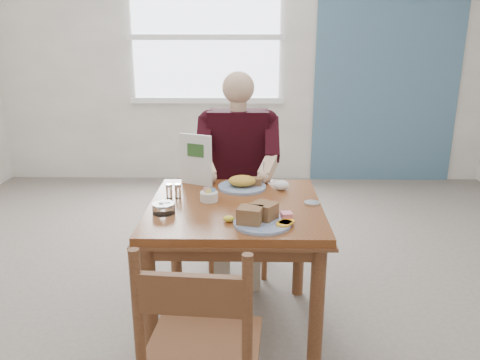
{
  "coord_description": "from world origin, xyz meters",
  "views": [
    {
      "loc": [
        0.07,
        -2.31,
        1.58
      ],
      "look_at": [
        0.02,
        0.0,
        0.88
      ],
      "focal_mm": 35.0,
      "sensor_mm": 36.0,
      "label": 1
    }
  ],
  "objects_px": {
    "near_plate": "(261,217)",
    "far_plate": "(243,183)",
    "table": "(235,224)",
    "chair_far": "(238,202)",
    "chair_near": "(201,354)",
    "diner": "(238,160)"
  },
  "relations": [
    {
      "from": "chair_near",
      "to": "near_plate",
      "type": "bearing_deg",
      "value": 68.74
    },
    {
      "from": "far_plate",
      "to": "table",
      "type": "bearing_deg",
      "value": -97.89
    },
    {
      "from": "near_plate",
      "to": "far_plate",
      "type": "bearing_deg",
      "value": 99.19
    },
    {
      "from": "table",
      "to": "chair_far",
      "type": "height_order",
      "value": "chair_far"
    },
    {
      "from": "chair_far",
      "to": "diner",
      "type": "xyz_separation_m",
      "value": [
        0.0,
        -0.09,
        0.33
      ]
    },
    {
      "from": "chair_far",
      "to": "near_plate",
      "type": "relative_size",
      "value": 2.71
    },
    {
      "from": "table",
      "to": "diner",
      "type": "relative_size",
      "value": 0.66
    },
    {
      "from": "chair_far",
      "to": "table",
      "type": "bearing_deg",
      "value": -90.0
    },
    {
      "from": "diner",
      "to": "far_plate",
      "type": "bearing_deg",
      "value": -84.88
    },
    {
      "from": "chair_far",
      "to": "far_plate",
      "type": "distance_m",
      "value": 0.6
    },
    {
      "from": "table",
      "to": "chair_near",
      "type": "bearing_deg",
      "value": -96.79
    },
    {
      "from": "table",
      "to": "chair_near",
      "type": "relative_size",
      "value": 0.97
    },
    {
      "from": "table",
      "to": "near_plate",
      "type": "height_order",
      "value": "near_plate"
    },
    {
      "from": "far_plate",
      "to": "chair_far",
      "type": "bearing_deg",
      "value": 94.24
    },
    {
      "from": "near_plate",
      "to": "far_plate",
      "type": "distance_m",
      "value": 0.56
    },
    {
      "from": "table",
      "to": "far_plate",
      "type": "bearing_deg",
      "value": 82.11
    },
    {
      "from": "chair_near",
      "to": "near_plate",
      "type": "height_order",
      "value": "chair_near"
    },
    {
      "from": "diner",
      "to": "far_plate",
      "type": "distance_m",
      "value": 0.43
    },
    {
      "from": "chair_near",
      "to": "far_plate",
      "type": "height_order",
      "value": "chair_near"
    },
    {
      "from": "chair_near",
      "to": "far_plate",
      "type": "xyz_separation_m",
      "value": [
        0.14,
        1.14,
        0.3
      ]
    },
    {
      "from": "table",
      "to": "diner",
      "type": "xyz_separation_m",
      "value": [
        0.0,
        0.71,
        0.17
      ]
    },
    {
      "from": "chair_far",
      "to": "near_plate",
      "type": "xyz_separation_m",
      "value": [
        0.13,
        -1.07,
        0.31
      ]
    }
  ]
}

